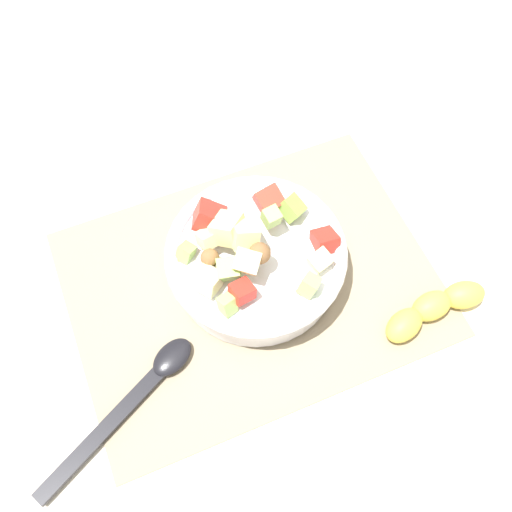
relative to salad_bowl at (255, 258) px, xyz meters
The scene contains 5 objects.
ground_plane 0.05m from the salad_bowl, 48.36° to the left, with size 2.40×2.40×0.00m, color silver.
placemat 0.04m from the salad_bowl, 48.36° to the left, with size 0.47×0.35×0.01m, color gray.
salad_bowl is the anchor object (origin of this frame).
serving_spoon 0.21m from the salad_bowl, 27.56° to the left, with size 0.23×0.13×0.01m.
banana_whole 0.24m from the salad_bowl, 142.85° to the left, with size 0.15×0.06×0.04m.
Camera 1 is at (0.12, 0.30, 0.69)m, focal length 40.10 mm.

